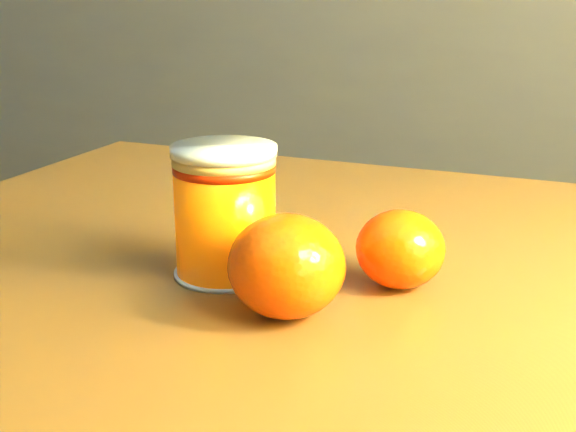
% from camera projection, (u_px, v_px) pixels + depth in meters
% --- Properties ---
extents(kitchen_counter, '(3.15, 0.60, 0.90)m').
position_uv_depth(kitchen_counter, '(200.00, 149.00, 2.05)').
color(kitchen_counter, '#424246').
rests_on(kitchen_counter, ground).
extents(table, '(0.92, 0.66, 0.68)m').
position_uv_depth(table, '(405.00, 387.00, 0.59)').
color(table, brown).
rests_on(table, ground).
extents(juice_glass, '(0.07, 0.07, 0.09)m').
position_uv_depth(juice_glass, '(225.00, 212.00, 0.56)').
color(juice_glass, '#FF6705').
rests_on(juice_glass, table).
extents(orange_front, '(0.09, 0.09, 0.07)m').
position_uv_depth(orange_front, '(287.00, 266.00, 0.50)').
color(orange_front, '#F34804').
rests_on(orange_front, table).
extents(orange_back, '(0.08, 0.08, 0.05)m').
position_uv_depth(orange_back, '(400.00, 249.00, 0.55)').
color(orange_back, '#F34804').
rests_on(orange_back, table).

